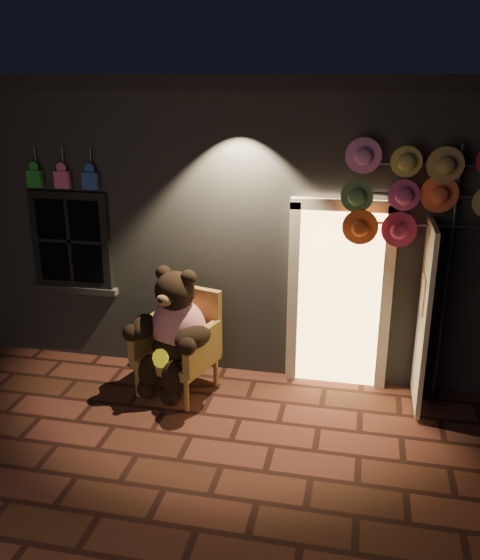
# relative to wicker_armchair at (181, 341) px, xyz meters

# --- Properties ---
(ground) EXTENTS (60.00, 60.00, 0.00)m
(ground) POSITION_rel_wicker_armchair_xyz_m (0.38, -0.93, -0.59)
(ground) COLOR brown
(ground) RESTS_ON ground
(shop_building) EXTENTS (7.30, 5.95, 3.51)m
(shop_building) POSITION_rel_wicker_armchair_xyz_m (0.38, 3.05, 1.15)
(shop_building) COLOR slate
(shop_building) RESTS_ON ground
(wicker_armchair) EXTENTS (0.97, 0.92, 1.18)m
(wicker_armchair) POSITION_rel_wicker_armchair_xyz_m (0.00, 0.00, 0.00)
(wicker_armchair) COLOR #AE7B43
(wicker_armchair) RESTS_ON ground
(teddy_bear) EXTENTS (1.00, 0.91, 1.43)m
(teddy_bear) POSITION_rel_wicker_armchair_xyz_m (-0.03, -0.15, 0.18)
(teddy_bear) COLOR red
(teddy_bear) RESTS_ON ground
(hat_rack) EXTENTS (1.60, 0.22, 2.82)m
(hat_rack) POSITION_rel_wicker_armchair_xyz_m (2.44, 0.34, 1.73)
(hat_rack) COLOR #59595E
(hat_rack) RESTS_ON ground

